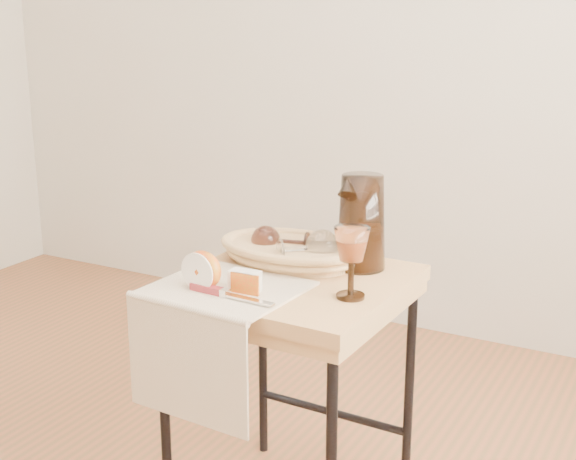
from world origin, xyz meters
The scene contains 10 objects.
side_table centered at (0.37, 0.49, 0.32)m, with size 0.50×0.50×0.63m, color olive, non-canonical shape.
tea_towel centered at (0.28, 0.34, 0.63)m, with size 0.32×0.29×0.01m, color beige.
bread_basket centered at (0.32, 0.58, 0.66)m, with size 0.33×0.22×0.05m, color #95744A, non-canonical shape.
goblet_lying_a centered at (0.29, 0.59, 0.68)m, with size 0.12×0.07×0.07m, color brown, non-canonical shape.
goblet_lying_b centered at (0.37, 0.56, 0.69)m, with size 0.13×0.08×0.08m, color white, non-canonical shape.
pitcher centered at (0.48, 0.63, 0.75)m, with size 0.16×0.24×0.27m, color black, non-canonical shape.
wine_goblet centered at (0.54, 0.43, 0.71)m, with size 0.08×0.08×0.16m, color white, non-canonical shape.
apple_half centered at (0.24, 0.32, 0.68)m, with size 0.09×0.05×0.09m, color red.
apple_wedge centered at (0.33, 0.35, 0.66)m, with size 0.07×0.04×0.05m, color white.
table_knife centered at (0.32, 0.30, 0.65)m, with size 0.21×0.02×0.02m, color silver, non-canonical shape.
Camera 1 is at (1.21, -1.07, 1.25)m, focal length 50.06 mm.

